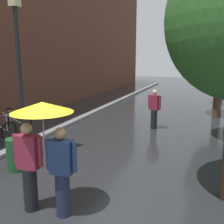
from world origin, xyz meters
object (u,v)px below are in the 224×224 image
at_px(street_tree_2, 222,39).
at_px(parked_bicycle_3, 15,123).
at_px(litter_bin, 16,155).
at_px(pedestrian_walking_midground, 154,109).
at_px(couple_under_umbrella, 44,142).
at_px(street_lamp_post, 19,66).

height_order(street_tree_2, parked_bicycle_3, street_tree_2).
xyz_separation_m(litter_bin, pedestrian_walking_midground, (2.54, 5.24, 0.40)).
distance_m(street_tree_2, couple_under_umbrella, 10.53).
bearing_deg(couple_under_umbrella, parked_bicycle_3, 136.23).
xyz_separation_m(street_lamp_post, litter_bin, (0.47, -0.94, -2.20)).
bearing_deg(litter_bin, street_lamp_post, 116.68).
xyz_separation_m(street_tree_2, street_lamp_post, (-5.47, -7.53, -1.14)).
bearing_deg(street_lamp_post, couple_under_umbrella, -44.15).
distance_m(street_tree_2, parked_bicycle_3, 9.96).
bearing_deg(street_lamp_post, pedestrian_walking_midground, 54.99).
relative_size(litter_bin, pedestrian_walking_midground, 0.52).
xyz_separation_m(couple_under_umbrella, litter_bin, (-1.82, 1.28, -0.95)).
distance_m(parked_bicycle_3, couple_under_umbrella, 6.04).
distance_m(litter_bin, pedestrian_walking_midground, 5.84).
distance_m(couple_under_umbrella, litter_bin, 2.42).
distance_m(street_tree_2, street_lamp_post, 9.38).
height_order(street_tree_2, couple_under_umbrella, street_tree_2).
bearing_deg(pedestrian_walking_midground, street_lamp_post, -125.01).
relative_size(parked_bicycle_3, litter_bin, 1.35).
relative_size(parked_bicycle_3, pedestrian_walking_midground, 0.70).
relative_size(couple_under_umbrella, litter_bin, 2.46).
relative_size(street_tree_2, parked_bicycle_3, 4.61).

